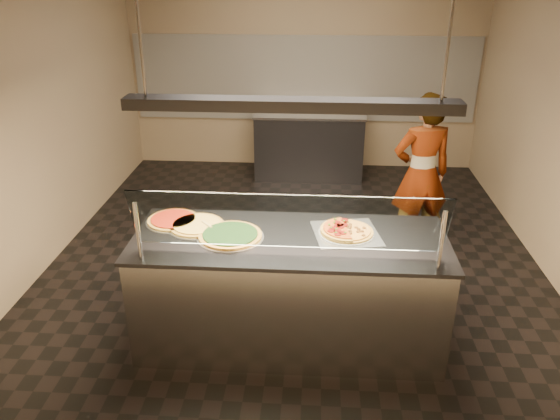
# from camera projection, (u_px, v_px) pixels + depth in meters

# --- Properties ---
(ground) EXTENTS (5.00, 6.00, 0.02)m
(ground) POSITION_uv_depth(u_px,v_px,m) (294.00, 262.00, 5.65)
(ground) COLOR black
(ground) RESTS_ON ground
(wall_back) EXTENTS (5.00, 0.02, 3.00)m
(wall_back) POSITION_uv_depth(u_px,v_px,m) (305.00, 64.00, 7.76)
(wall_back) COLOR #92805E
(wall_back) RESTS_ON ground
(wall_front) EXTENTS (5.00, 0.02, 3.00)m
(wall_front) POSITION_uv_depth(u_px,v_px,m) (266.00, 310.00, 2.30)
(wall_front) COLOR #92805E
(wall_front) RESTS_ON ground
(wall_left) EXTENTS (0.02, 6.00, 3.00)m
(wall_left) POSITION_uv_depth(u_px,v_px,m) (32.00, 115.00, 5.18)
(wall_left) COLOR #92805E
(wall_left) RESTS_ON ground
(tile_band) EXTENTS (4.90, 0.02, 1.20)m
(tile_band) POSITION_uv_depth(u_px,v_px,m) (304.00, 79.00, 7.81)
(tile_band) COLOR silver
(tile_band) RESTS_ON wall_back
(serving_counter) EXTENTS (2.39, 0.94, 0.93)m
(serving_counter) POSITION_uv_depth(u_px,v_px,m) (289.00, 290.00, 4.32)
(serving_counter) COLOR #B7B7BC
(serving_counter) RESTS_ON ground
(sneeze_guard) EXTENTS (2.15, 0.18, 0.54)m
(sneeze_guard) POSITION_uv_depth(u_px,v_px,m) (288.00, 222.00, 3.69)
(sneeze_guard) COLOR #B7B7BC
(sneeze_guard) RESTS_ON serving_counter
(perforated_tray) EXTENTS (0.57, 0.57, 0.01)m
(perforated_tray) POSITION_uv_depth(u_px,v_px,m) (346.00, 233.00, 4.19)
(perforated_tray) COLOR silver
(perforated_tray) RESTS_ON serving_counter
(half_pizza_pepperoni) EXTENTS (0.27, 0.43, 0.05)m
(half_pizza_pepperoni) POSITION_uv_depth(u_px,v_px,m) (334.00, 229.00, 4.19)
(half_pizza_pepperoni) COLOR olive
(half_pizza_pepperoni) RESTS_ON perforated_tray
(half_pizza_sausage) EXTENTS (0.27, 0.43, 0.04)m
(half_pizza_sausage) POSITION_uv_depth(u_px,v_px,m) (359.00, 231.00, 4.18)
(half_pizza_sausage) COLOR olive
(half_pizza_sausage) RESTS_ON perforated_tray
(pizza_spinach) EXTENTS (0.51, 0.51, 0.03)m
(pizza_spinach) POSITION_uv_depth(u_px,v_px,m) (230.00, 235.00, 4.13)
(pizza_spinach) COLOR silver
(pizza_spinach) RESTS_ON serving_counter
(pizza_cheese) EXTENTS (0.46, 0.46, 0.03)m
(pizza_cheese) POSITION_uv_depth(u_px,v_px,m) (197.00, 225.00, 4.30)
(pizza_cheese) COLOR silver
(pizza_cheese) RESTS_ON serving_counter
(pizza_tomato) EXTENTS (0.44, 0.44, 0.03)m
(pizza_tomato) POSITION_uv_depth(u_px,v_px,m) (173.00, 219.00, 4.39)
(pizza_tomato) COLOR silver
(pizza_tomato) RESTS_ON serving_counter
(pizza_spatula) EXTENTS (0.28, 0.17, 0.02)m
(pizza_spatula) POSITION_uv_depth(u_px,v_px,m) (214.00, 225.00, 4.26)
(pizza_spatula) COLOR #B7B7BC
(pizza_spatula) RESTS_ON pizza_spinach
(prep_table) EXTENTS (1.54, 0.74, 0.93)m
(prep_table) POSITION_uv_depth(u_px,v_px,m) (309.00, 144.00, 7.76)
(prep_table) COLOR #2D2D31
(prep_table) RESTS_ON ground
(worker) EXTENTS (0.69, 0.54, 1.70)m
(worker) POSITION_uv_depth(u_px,v_px,m) (421.00, 175.00, 5.57)
(worker) COLOR #312E3C
(worker) RESTS_ON ground
(heat_lamp_housing) EXTENTS (2.30, 0.18, 0.08)m
(heat_lamp_housing) POSITION_uv_depth(u_px,v_px,m) (291.00, 105.00, 3.70)
(heat_lamp_housing) COLOR #2D2D31
(heat_lamp_housing) RESTS_ON ceiling
(lamp_rod_left) EXTENTS (0.02, 0.02, 1.01)m
(lamp_rod_left) POSITION_uv_depth(u_px,v_px,m) (138.00, 19.00, 3.54)
(lamp_rod_left) COLOR #B7B7BC
(lamp_rod_left) RESTS_ON ceiling
(lamp_rod_right) EXTENTS (0.02, 0.02, 1.01)m
(lamp_rod_right) POSITION_uv_depth(u_px,v_px,m) (451.00, 21.00, 3.41)
(lamp_rod_right) COLOR #B7B7BC
(lamp_rod_right) RESTS_ON ceiling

